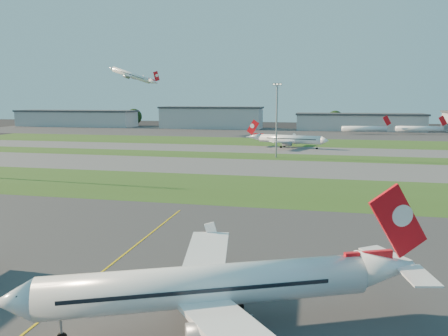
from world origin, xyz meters
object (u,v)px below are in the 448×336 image
(airliner_parked, at_px, (212,286))
(airliner_taxiing, at_px, (289,139))
(light_mast_centre, at_px, (277,115))
(mini_jet_near, at_px, (365,129))
(mini_jet_far, at_px, (419,129))

(airliner_parked, height_order, airliner_taxiing, airliner_parked)
(light_mast_centre, bearing_deg, mini_jet_near, 70.67)
(airliner_taxiing, bearing_deg, airliner_parked, 105.48)
(airliner_parked, height_order, mini_jet_near, airliner_parked)
(airliner_taxiing, relative_size, mini_jet_near, 1.15)
(mini_jet_near, relative_size, light_mast_centre, 1.10)
(mini_jet_far, relative_size, light_mast_centre, 1.11)
(airliner_parked, bearing_deg, light_mast_centre, 69.57)
(airliner_parked, xyz_separation_m, mini_jet_near, (34.78, 232.76, -0.63))
(light_mast_centre, bearing_deg, airliner_parked, -87.18)
(airliner_taxiing, relative_size, mini_jet_far, 1.14)
(airliner_parked, xyz_separation_m, airliner_taxiing, (-3.42, 149.34, -0.28))
(airliner_taxiing, bearing_deg, light_mast_centre, 100.00)
(airliner_parked, bearing_deg, mini_jet_far, 51.32)
(airliner_parked, distance_m, light_mast_centre, 117.82)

